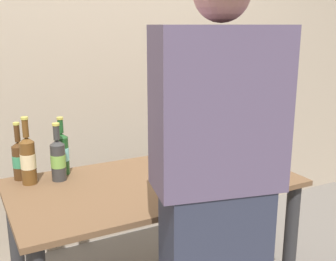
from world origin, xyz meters
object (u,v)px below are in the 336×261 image
object	(u,v)px
beer_bottle_dark	(58,159)
person_figure	(216,201)
beer_bottle_amber	(62,152)
beer_bottle_green	(28,159)
laptop	(228,158)
beer_bottle_brown	(19,159)

from	to	relation	value
beer_bottle_dark	person_figure	size ratio (longest dim) A/B	0.17
person_figure	beer_bottle_dark	bearing A→B (deg)	115.11
beer_bottle_amber	person_figure	xyz separation A→B (m)	(0.35, -0.91, 0.01)
beer_bottle_amber	beer_bottle_dark	bearing A→B (deg)	-116.47
beer_bottle_dark	beer_bottle_green	size ratio (longest dim) A/B	0.88
laptop	beer_bottle_green	distance (m)	1.06
beer_bottle_amber	laptop	bearing A→B (deg)	-18.37
beer_bottle_brown	beer_bottle_green	distance (m)	0.09
beer_bottle_brown	beer_bottle_green	world-z (taller)	beer_bottle_green
beer_bottle_green	person_figure	world-z (taller)	person_figure
beer_bottle_amber	beer_bottle_brown	bearing A→B (deg)	173.30
beer_bottle_amber	person_figure	bearing A→B (deg)	-69.02
laptop	beer_bottle_green	world-z (taller)	beer_bottle_green
laptop	beer_bottle_amber	world-z (taller)	beer_bottle_amber
beer_bottle_dark	beer_bottle_brown	world-z (taller)	same
beer_bottle_brown	person_figure	size ratio (longest dim) A/B	0.17
beer_bottle_dark	beer_bottle_green	distance (m)	0.14
laptop	beer_bottle_amber	xyz separation A→B (m)	(-0.85, 0.28, 0.08)
beer_bottle_dark	beer_bottle_brown	bearing A→B (deg)	148.33
beer_bottle_brown	laptop	bearing A→B (deg)	-16.16
beer_bottle_dark	beer_bottle_green	world-z (taller)	beer_bottle_green
beer_bottle_brown	beer_bottle_dark	bearing A→B (deg)	-31.67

